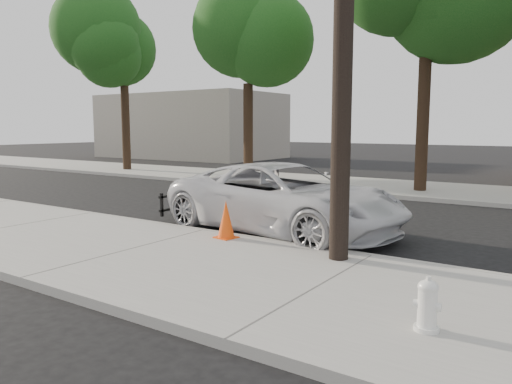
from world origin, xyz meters
TOP-DOWN VIEW (x-y plane):
  - ground at (0.00, 0.00)m, footprint 120.00×120.00m
  - near_sidewalk at (0.00, -4.30)m, footprint 90.00×4.40m
  - far_sidewalk at (0.00, 8.50)m, footprint 90.00×5.00m
  - curb_near at (0.00, -2.10)m, footprint 90.00×0.12m
  - building_far at (-20.00, 20.00)m, footprint 14.00×8.00m
  - tree_a at (-13.80, 7.85)m, footprint 4.65×4.50m
  - tree_b at (-5.81, 8.06)m, footprint 4.34×4.20m
  - police_cruiser at (1.30, -0.75)m, footprint 6.17×3.45m
  - fire_hydrant at (5.77, -5.02)m, footprint 0.32×0.29m
  - traffic_cone at (0.94, -2.50)m, footprint 0.47×0.47m

SIDE VIEW (x-z plane):
  - ground at x=0.00m, z-range 0.00..0.00m
  - near_sidewalk at x=0.00m, z-range 0.00..0.15m
  - far_sidewalk at x=0.00m, z-range 0.00..0.15m
  - curb_near at x=0.00m, z-range -0.01..0.15m
  - fire_hydrant at x=5.77m, z-range 0.14..0.74m
  - traffic_cone at x=0.94m, z-range 0.14..0.93m
  - police_cruiser at x=1.30m, z-range 0.00..1.63m
  - building_far at x=-20.00m, z-range 0.00..5.00m
  - tree_b at x=-5.81m, z-range 1.93..10.38m
  - tree_a at x=-13.80m, z-range 2.03..11.03m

